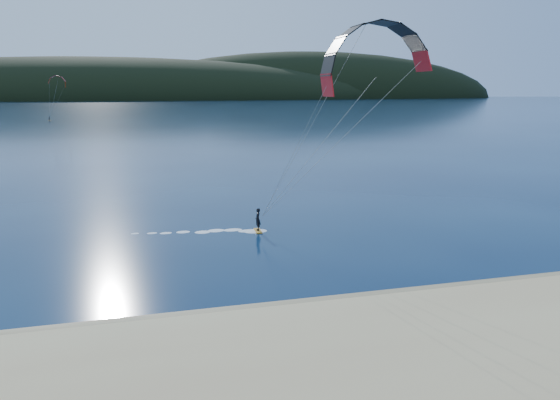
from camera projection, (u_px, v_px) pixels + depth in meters
name	position (u px, v px, depth m)	size (l,w,h in m)	color
ground	(232.00, 361.00, 22.88)	(1800.00, 1800.00, 0.00)	#071835
wet_sand	(218.00, 318.00, 27.13)	(220.00, 2.50, 0.10)	olive
headland	(144.00, 99.00, 728.00)	(1200.00, 310.00, 140.00)	black
kitesurfer_near	(370.00, 83.00, 37.95)	(22.67, 8.91, 15.89)	orange
kitesurfer_far	(57.00, 84.00, 200.39)	(8.63, 5.55, 16.57)	orange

